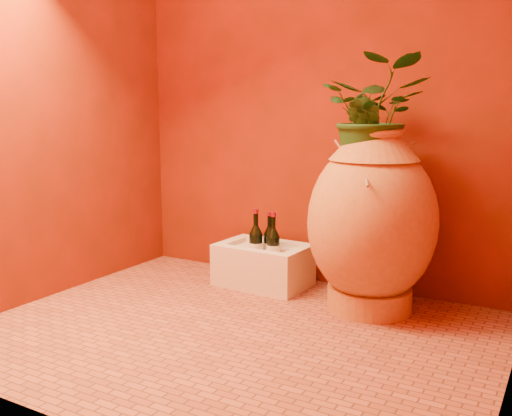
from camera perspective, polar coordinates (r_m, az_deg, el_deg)
The scene contains 11 objects.
floor at distance 2.91m, azimuth -2.23°, elevation -12.29°, with size 2.50×2.50×0.00m, color #9D4E33.
wall_back at distance 3.59m, azimuth 6.28°, elevation 12.26°, with size 2.50×0.02×2.50m, color #581D05.
wall_left at distance 3.52m, azimuth -20.31°, elevation 11.76°, with size 0.02×2.00×2.50m, color #581D05.
amphora at distance 3.14m, azimuth 11.51°, elevation -1.31°, with size 0.87×0.87×1.00m.
stone_basin at distance 3.60m, azimuth 0.74°, elevation -5.79°, with size 0.57×0.40×0.26m.
wine_bottle_a at distance 3.52m, azimuth -0.02°, elevation -3.76°, with size 0.09×0.09×0.35m.
wine_bottle_b at distance 3.57m, azimuth 1.36°, elevation -3.71°, with size 0.08×0.08×0.33m.
wine_bottle_c at distance 3.49m, azimuth 1.73°, elevation -3.97°, with size 0.08×0.08×0.34m.
wall_tap at distance 3.37m, azimuth 11.67°, elevation 4.53°, with size 0.08×0.16×0.18m.
plant_main at distance 3.11m, azimuth 11.87°, elevation 9.15°, with size 0.55×0.47×0.61m, color #173F16.
plant_side at distance 3.05m, azimuth 10.59°, elevation 7.29°, with size 0.21×0.17×0.38m, color #173F16.
Camera 1 is at (1.43, -2.29, 1.10)m, focal length 40.00 mm.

